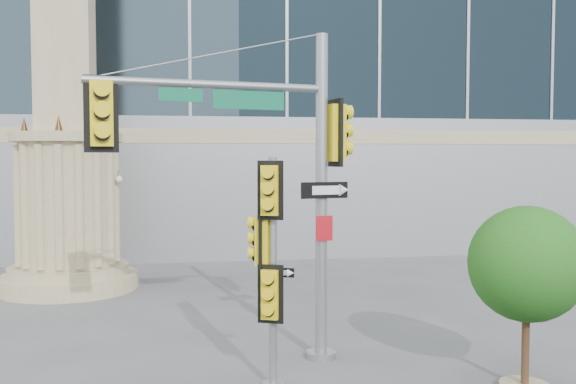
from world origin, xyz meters
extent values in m
plane|color=#545456|center=(0.00, 0.00, 0.00)|extent=(120.00, 120.00, 0.00)
cylinder|color=tan|center=(-6.00, 9.00, 0.25)|extent=(4.40, 4.40, 0.50)
cylinder|color=tan|center=(-6.00, 9.00, 0.65)|extent=(3.80, 3.80, 0.30)
cylinder|color=tan|center=(-6.00, 9.00, 2.80)|extent=(3.00, 3.00, 4.00)
cylinder|color=tan|center=(-6.00, 9.00, 4.95)|extent=(3.50, 3.50, 0.30)
cone|color=#472D14|center=(-4.70, 9.00, 5.35)|extent=(0.24, 0.24, 0.50)
cone|color=#472D14|center=(-7.30, 9.00, 5.35)|extent=(0.24, 0.24, 0.50)
cylinder|color=slate|center=(0.62, 0.62, 0.07)|extent=(0.64, 0.64, 0.14)
cylinder|color=slate|center=(0.62, 0.62, 3.44)|extent=(0.25, 0.25, 6.87)
cylinder|color=slate|center=(-1.74, 0.14, 5.73)|extent=(4.75, 1.10, 0.16)
cube|color=#0B6242|center=(-0.95, 0.28, 5.44)|extent=(1.47, 0.34, 0.37)
cube|color=yellow|center=(-3.76, -0.26, 5.10)|extent=(0.68, 0.44, 1.43)
cube|color=yellow|center=(0.93, 0.68, 4.81)|extent=(0.44, 0.68, 1.43)
cube|color=black|center=(0.65, 0.46, 3.61)|extent=(1.04, 0.24, 0.34)
cube|color=red|center=(0.65, 0.46, 2.81)|extent=(0.37, 0.11, 0.53)
cylinder|color=slate|center=(-0.64, -1.00, 2.15)|extent=(0.15, 0.15, 4.30)
cube|color=yellow|center=(-0.71, -1.18, 3.70)|extent=(0.53, 0.39, 1.08)
cube|color=yellow|center=(-0.82, -0.93, 2.75)|extent=(0.39, 0.53, 1.08)
cube|color=yellow|center=(-0.71, -1.18, 1.81)|extent=(0.53, 0.39, 1.08)
cube|color=black|center=(-0.53, -1.15, 2.19)|extent=(0.51, 0.22, 0.17)
cylinder|color=#382314|center=(3.96, -1.80, 0.92)|extent=(0.14, 0.14, 1.83)
sphere|color=#1E5312|center=(3.96, -1.80, 2.34)|extent=(2.14, 2.14, 2.14)
sphere|color=#1E5312|center=(4.42, -1.55, 2.04)|extent=(1.32, 1.32, 1.32)
sphere|color=#1E5312|center=(3.61, -2.05, 2.09)|extent=(1.12, 1.12, 1.12)
camera|label=1|loc=(-2.23, -12.63, 4.27)|focal=40.00mm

